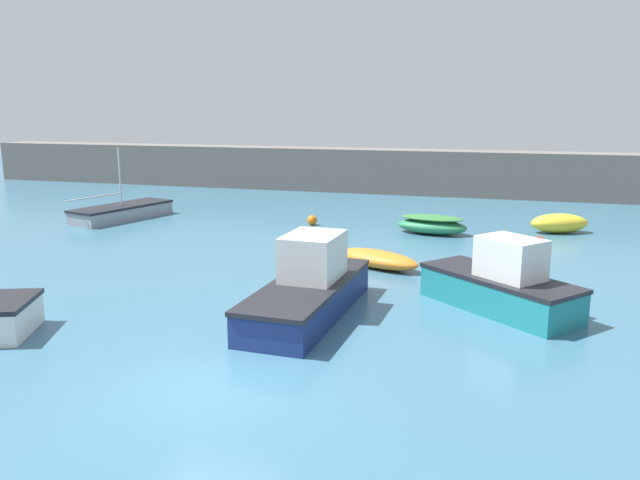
{
  "coord_description": "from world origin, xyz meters",
  "views": [
    {
      "loc": [
        5.61,
        -10.62,
        5.63
      ],
      "look_at": [
        -0.91,
        10.88,
        0.82
      ],
      "focal_mm": 35.0,
      "sensor_mm": 36.0,
      "label": 1
    }
  ],
  "objects_px": {
    "motorboat_grey_hull": "(309,288)",
    "motorboat_with_cabin": "(501,285)",
    "mooring_buoy_red": "(539,244)",
    "sailboat_twin_hulled": "(122,212)",
    "rowboat_blue_near": "(559,223)",
    "rowboat_with_red_cover": "(432,224)",
    "mooring_buoy_orange": "(312,220)",
    "open_tender_yellow": "(377,259)"
  },
  "relations": [
    {
      "from": "motorboat_with_cabin",
      "to": "rowboat_blue_near",
      "type": "bearing_deg",
      "value": -61.44
    },
    {
      "from": "motorboat_grey_hull",
      "to": "rowboat_blue_near",
      "type": "xyz_separation_m",
      "value": [
        7.43,
        14.15,
        -0.3
      ]
    },
    {
      "from": "rowboat_blue_near",
      "to": "mooring_buoy_orange",
      "type": "relative_size",
      "value": 5.99
    },
    {
      "from": "motorboat_grey_hull",
      "to": "mooring_buoy_red",
      "type": "relative_size",
      "value": 10.4
    },
    {
      "from": "motorboat_grey_hull",
      "to": "rowboat_blue_near",
      "type": "distance_m",
      "value": 15.99
    },
    {
      "from": "sailboat_twin_hulled",
      "to": "mooring_buoy_red",
      "type": "relative_size",
      "value": 10.32
    },
    {
      "from": "rowboat_blue_near",
      "to": "motorboat_grey_hull",
      "type": "bearing_deg",
      "value": -138.42
    },
    {
      "from": "sailboat_twin_hulled",
      "to": "mooring_buoy_orange",
      "type": "xyz_separation_m",
      "value": [
        9.82,
        1.25,
        -0.14
      ]
    },
    {
      "from": "rowboat_with_red_cover",
      "to": "sailboat_twin_hulled",
      "type": "bearing_deg",
      "value": 12.01
    },
    {
      "from": "motorboat_with_cabin",
      "to": "sailboat_twin_hulled",
      "type": "distance_m",
      "value": 21.14
    },
    {
      "from": "motorboat_grey_hull",
      "to": "rowboat_with_red_cover",
      "type": "distance_m",
      "value": 12.4
    },
    {
      "from": "rowboat_with_red_cover",
      "to": "open_tender_yellow",
      "type": "xyz_separation_m",
      "value": [
        -1.13,
        -6.66,
        -0.12
      ]
    },
    {
      "from": "open_tender_yellow",
      "to": "mooring_buoy_orange",
      "type": "xyz_separation_m",
      "value": [
        -4.71,
        7.12,
        -0.07
      ]
    },
    {
      "from": "rowboat_with_red_cover",
      "to": "motorboat_with_cabin",
      "type": "xyz_separation_m",
      "value": [
        3.18,
        -10.39,
        0.32
      ]
    },
    {
      "from": "rowboat_with_red_cover",
      "to": "sailboat_twin_hulled",
      "type": "distance_m",
      "value": 15.67
    },
    {
      "from": "rowboat_with_red_cover",
      "to": "mooring_buoy_orange",
      "type": "bearing_deg",
      "value": 4.62
    },
    {
      "from": "rowboat_with_red_cover",
      "to": "motorboat_with_cabin",
      "type": "distance_m",
      "value": 10.88
    },
    {
      "from": "motorboat_grey_hull",
      "to": "mooring_buoy_orange",
      "type": "height_order",
      "value": "motorboat_grey_hull"
    },
    {
      "from": "rowboat_blue_near",
      "to": "rowboat_with_red_cover",
      "type": "xyz_separation_m",
      "value": [
        -5.53,
        -1.9,
        -0.02
      ]
    },
    {
      "from": "mooring_buoy_red",
      "to": "sailboat_twin_hulled",
      "type": "bearing_deg",
      "value": 175.85
    },
    {
      "from": "mooring_buoy_orange",
      "to": "motorboat_with_cabin",
      "type": "bearing_deg",
      "value": -50.27
    },
    {
      "from": "sailboat_twin_hulled",
      "to": "mooring_buoy_red",
      "type": "distance_m",
      "value": 20.2
    },
    {
      "from": "mooring_buoy_red",
      "to": "motorboat_with_cabin",
      "type": "bearing_deg",
      "value": -99.19
    },
    {
      "from": "motorboat_with_cabin",
      "to": "open_tender_yellow",
      "type": "height_order",
      "value": "motorboat_with_cabin"
    },
    {
      "from": "motorboat_with_cabin",
      "to": "mooring_buoy_orange",
      "type": "distance_m",
      "value": 14.12
    },
    {
      "from": "rowboat_with_red_cover",
      "to": "motorboat_grey_hull",
      "type": "bearing_deg",
      "value": 90.29
    },
    {
      "from": "sailboat_twin_hulled",
      "to": "mooring_buoy_orange",
      "type": "distance_m",
      "value": 9.9
    },
    {
      "from": "motorboat_grey_hull",
      "to": "sailboat_twin_hulled",
      "type": "height_order",
      "value": "sailboat_twin_hulled"
    },
    {
      "from": "rowboat_with_red_cover",
      "to": "mooring_buoy_red",
      "type": "relative_size",
      "value": 5.74
    },
    {
      "from": "motorboat_with_cabin",
      "to": "rowboat_with_red_cover",
      "type": "bearing_deg",
      "value": -33.61
    },
    {
      "from": "rowboat_with_red_cover",
      "to": "sailboat_twin_hulled",
      "type": "relative_size",
      "value": 0.56
    },
    {
      "from": "motorboat_grey_hull",
      "to": "mooring_buoy_red",
      "type": "xyz_separation_m",
      "value": [
        6.39,
        9.99,
        -0.45
      ]
    },
    {
      "from": "motorboat_with_cabin",
      "to": "mooring_buoy_red",
      "type": "distance_m",
      "value": 8.25
    },
    {
      "from": "motorboat_grey_hull",
      "to": "mooring_buoy_red",
      "type": "distance_m",
      "value": 11.87
    },
    {
      "from": "rowboat_with_red_cover",
      "to": "mooring_buoy_orange",
      "type": "xyz_separation_m",
      "value": [
        -5.83,
        0.46,
        -0.19
      ]
    },
    {
      "from": "mooring_buoy_orange",
      "to": "open_tender_yellow",
      "type": "bearing_deg",
      "value": -56.52
    },
    {
      "from": "motorboat_grey_hull",
      "to": "open_tender_yellow",
      "type": "height_order",
      "value": "motorboat_grey_hull"
    },
    {
      "from": "rowboat_blue_near",
      "to": "rowboat_with_red_cover",
      "type": "bearing_deg",
      "value": 178.23
    },
    {
      "from": "rowboat_blue_near",
      "to": "open_tender_yellow",
      "type": "relative_size",
      "value": 0.8
    },
    {
      "from": "motorboat_with_cabin",
      "to": "mooring_buoy_orange",
      "type": "height_order",
      "value": "motorboat_with_cabin"
    },
    {
      "from": "motorboat_with_cabin",
      "to": "sailboat_twin_hulled",
      "type": "bearing_deg",
      "value": 12.37
    },
    {
      "from": "motorboat_grey_hull",
      "to": "motorboat_with_cabin",
      "type": "height_order",
      "value": "motorboat_grey_hull"
    }
  ]
}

